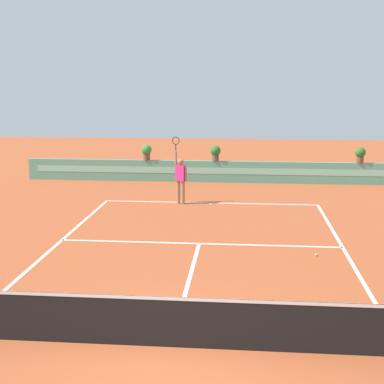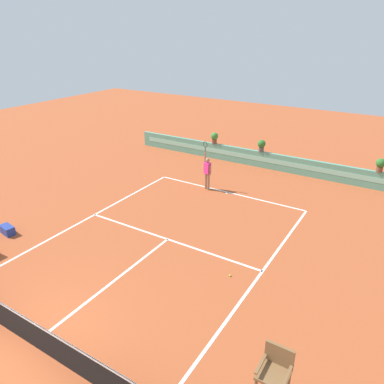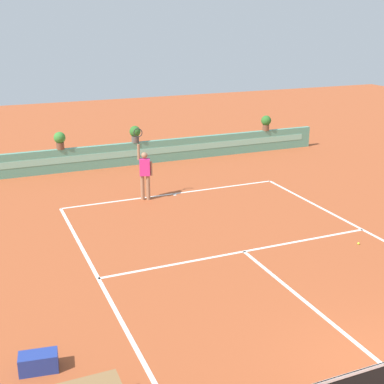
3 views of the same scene
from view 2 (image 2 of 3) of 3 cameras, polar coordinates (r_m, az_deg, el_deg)
name	(u,v)px [view 2 (image 2 of 3)]	position (r m, az deg, el deg)	size (l,w,h in m)	color
ground_plane	(162,244)	(14.83, -4.71, -8.02)	(60.00, 60.00, 0.00)	#A84C28
court_lines	(172,236)	(15.33, -3.13, -6.81)	(8.32, 11.94, 0.01)	white
net	(29,330)	(11.32, -24.03, -19.06)	(8.92, 0.10, 1.00)	#333333
back_wall_barrier	(261,159)	(22.98, 10.69, 5.01)	(18.00, 0.21, 1.00)	#599E84
umpire_chair	(273,382)	(8.51, 12.53, -26.88)	(0.60, 0.60, 2.14)	brown
gear_bag	(7,230)	(17.20, -26.77, -5.28)	(0.70, 0.36, 0.36)	navy
tennis_player	(207,171)	(19.22, 2.39, 3.33)	(0.59, 0.33, 2.58)	#9E7051
tennis_ball_near_baseline	(230,275)	(13.11, 5.93, -12.78)	(0.07, 0.07, 0.07)	#CCE033
potted_plant_centre	(261,145)	(22.72, 10.75, 7.21)	(0.48, 0.48, 0.72)	#514C47
potted_plant_far_right	(381,164)	(21.43, 27.26, 3.85)	(0.48, 0.48, 0.72)	brown
potted_plant_left	(214,137)	(24.01, 3.51, 8.50)	(0.48, 0.48, 0.72)	brown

